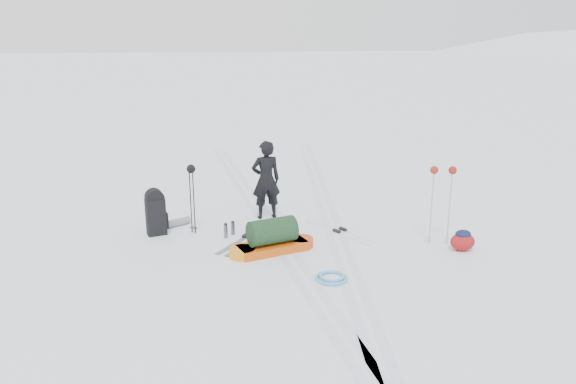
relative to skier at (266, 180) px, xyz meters
The scene contains 13 objects.
ground 1.66m from the skier, 88.02° to the right, with size 200.00×200.00×0.00m, color white.
ski_tracks 1.20m from the skier, 40.30° to the right, with size 3.38×17.97×0.01m.
skier is the anchor object (origin of this frame).
pulk_sled 1.99m from the skier, 94.94° to the right, with size 1.69×0.90×0.62m.
expedition_rucksack 2.31m from the skier, 165.81° to the right, with size 0.87×0.79×0.92m.
ski_poles_black 1.69m from the skier, 157.40° to the right, with size 0.17×0.17×1.38m.
ski_poles_silver 3.62m from the skier, 34.89° to the right, with size 0.47×0.23×1.49m.
touring_skis_grey 1.50m from the skier, 112.15° to the right, with size 1.44×1.73×0.07m.
touring_skis_white 1.91m from the skier, 40.65° to the right, with size 1.06×1.65×0.06m.
rope_coil 3.38m from the skier, 79.66° to the right, with size 0.55×0.55×0.06m.
small_daypack 4.11m from the skier, 37.19° to the right, with size 0.46×0.35×0.39m.
thermos_pair 1.47m from the skier, 131.80° to the right, with size 0.23×0.24×0.29m.
stuff_sack 1.21m from the skier, 112.75° to the right, with size 0.37×0.30×0.21m.
Camera 1 is at (-1.63, -9.80, 3.84)m, focal length 35.00 mm.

